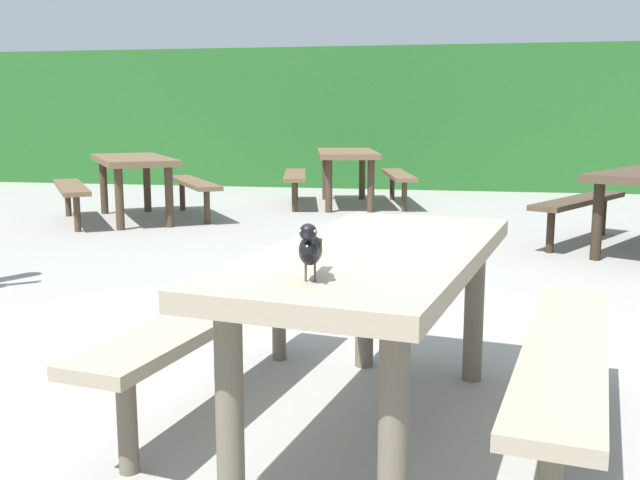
{
  "coord_description": "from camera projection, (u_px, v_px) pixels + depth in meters",
  "views": [
    {
      "loc": [
        0.55,
        -3.0,
        1.24
      ],
      "look_at": [
        0.11,
        -0.73,
        0.84
      ],
      "focal_mm": 41.24,
      "sensor_mm": 36.0,
      "label": 1
    }
  ],
  "objects": [
    {
      "name": "picnic_table_mid_right",
      "position": [
        134.0,
        173.0,
        8.54
      ],
      "size": [
        2.35,
        2.35,
        0.74
      ],
      "color": "brown",
      "rests_on": "ground"
    },
    {
      "name": "hedge_wall",
      "position": [
        430.0,
        118.0,
        12.4
      ],
      "size": [
        28.0,
        1.3,
        2.31
      ],
      "primitive_type": "cube",
      "color": "#235B23",
      "rests_on": "ground"
    },
    {
      "name": "bird_grackle",
      "position": [
        310.0,
        248.0,
        2.19
      ],
      "size": [
        0.08,
        0.29,
        0.18
      ],
      "color": "black",
      "rests_on": "picnic_table_foreground"
    },
    {
      "name": "picnic_table_mid_left",
      "position": [
        347.0,
        164.0,
        9.9
      ],
      "size": [
        2.0,
        2.03,
        0.74
      ],
      "color": "brown",
      "rests_on": "ground"
    },
    {
      "name": "ground_plane",
      "position": [
        326.0,
        400.0,
        3.21
      ],
      "size": [
        60.0,
        60.0,
        0.0
      ],
      "primitive_type": "plane",
      "color": "gray"
    },
    {
      "name": "picnic_table_foreground",
      "position": [
        376.0,
        294.0,
        2.82
      ],
      "size": [
        1.95,
        1.98,
        0.74
      ],
      "color": "gray",
      "rests_on": "ground"
    }
  ]
}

